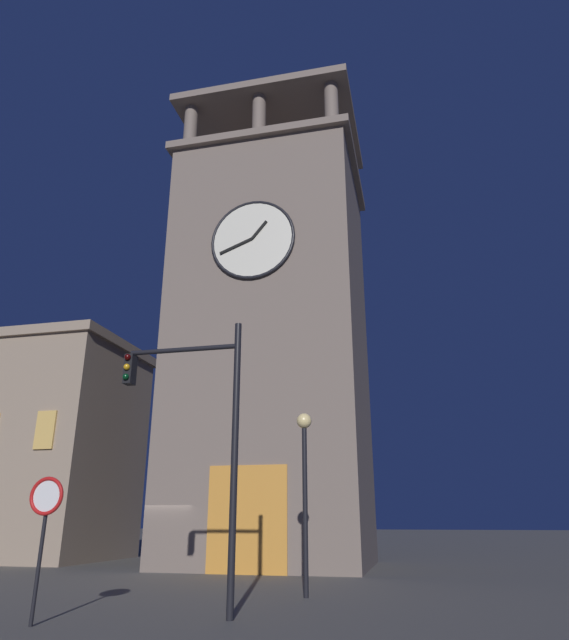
% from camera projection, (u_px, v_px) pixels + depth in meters
% --- Properties ---
extents(ground_plane, '(200.00, 200.00, 0.00)m').
position_uv_depth(ground_plane, '(168.00, 571.00, 22.58)').
color(ground_plane, '#56544F').
extents(clocktower, '(9.31, 8.43, 26.27)m').
position_uv_depth(clocktower, '(273.00, 341.00, 28.02)').
color(clocktower, '#75665B').
rests_on(clocktower, ground_plane).
extents(traffic_signal_near, '(2.99, 0.41, 6.47)m').
position_uv_depth(traffic_signal_near, '(201.00, 420.00, 13.06)').
color(traffic_signal_near, black).
rests_on(traffic_signal_near, ground_plane).
extents(street_lamp, '(0.44, 0.44, 4.91)m').
position_uv_depth(street_lamp, '(305.00, 464.00, 15.97)').
color(street_lamp, black).
rests_on(street_lamp, ground_plane).
extents(no_horn_sign, '(0.78, 0.14, 2.81)m').
position_uv_depth(no_horn_sign, '(45.00, 507.00, 11.54)').
color(no_horn_sign, black).
rests_on(no_horn_sign, ground_plane).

